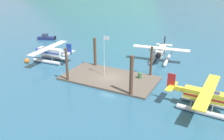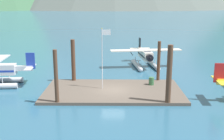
# 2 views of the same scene
# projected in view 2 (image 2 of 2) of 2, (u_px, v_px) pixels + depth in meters

# --- Properties ---
(ground_plane) EXTENTS (1200.00, 1200.00, 0.00)m
(ground_plane) POSITION_uv_depth(u_px,v_px,m) (113.00, 92.00, 29.64)
(ground_plane) COLOR #285670
(dock_platform) EXTENTS (14.66, 7.94, 0.30)m
(dock_platform) POSITION_uv_depth(u_px,v_px,m) (113.00, 91.00, 29.61)
(dock_platform) COLOR brown
(dock_platform) RESTS_ON ground
(piling_near_left) EXTENTS (0.38, 0.38, 5.31)m
(piling_near_left) POSITION_uv_depth(u_px,v_px,m) (56.00, 78.00, 25.43)
(piling_near_left) COLOR #4C3323
(piling_near_left) RESTS_ON ground
(piling_near_right) EXTENTS (0.50, 0.50, 5.75)m
(piling_near_right) POSITION_uv_depth(u_px,v_px,m) (169.00, 76.00, 25.30)
(piling_near_right) COLOR #4C3323
(piling_near_right) RESTS_ON ground
(piling_far_left) EXTENTS (0.48, 0.48, 5.22)m
(piling_far_left) POSITION_uv_depth(u_px,v_px,m) (73.00, 61.00, 32.58)
(piling_far_left) COLOR #4C3323
(piling_far_left) RESTS_ON ground
(piling_far_right) EXTENTS (0.38, 0.38, 5.00)m
(piling_far_right) POSITION_uv_depth(u_px,v_px,m) (159.00, 62.00, 32.70)
(piling_far_right) COLOR #4C3323
(piling_far_right) RESTS_ON ground
(flagpole) EXTENTS (0.95, 0.10, 6.56)m
(flagpole) POSITION_uv_depth(u_px,v_px,m) (103.00, 52.00, 29.04)
(flagpole) COLOR silver
(flagpole) RESTS_ON dock_platform
(fuel_drum) EXTENTS (0.62, 0.62, 0.88)m
(fuel_drum) POSITION_uv_depth(u_px,v_px,m) (151.00, 81.00, 31.20)
(fuel_drum) COLOR #33663D
(fuel_drum) RESTS_ON dock_platform
(seaplane_cream_bow_right) EXTENTS (10.49, 7.95, 3.84)m
(seaplane_cream_bow_right) POSITION_uv_depth(u_px,v_px,m) (145.00, 57.00, 40.57)
(seaplane_cream_bow_right) COLOR #B7BABF
(seaplane_cream_bow_right) RESTS_ON ground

